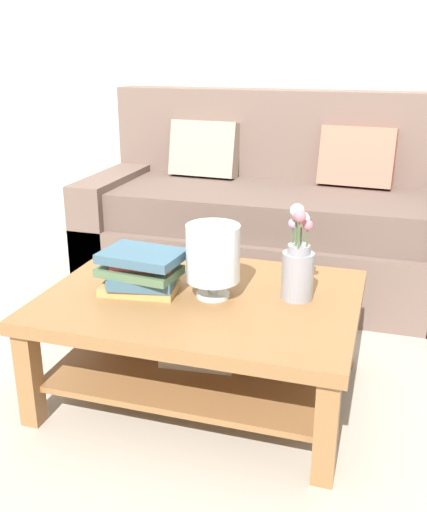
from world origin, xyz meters
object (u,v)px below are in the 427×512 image
(flower_pitcher, at_px, (298,264))
(book_stack_main, at_px, (142,271))
(couch, at_px, (275,220))
(glass_hurricane_vase, at_px, (213,255))
(coffee_table, at_px, (202,321))

(flower_pitcher, bearing_deg, book_stack_main, -168.94)
(couch, xyz_separation_m, flower_pitcher, (0.32, -1.18, 0.19))
(book_stack_main, bearing_deg, couch, 79.01)
(book_stack_main, relative_size, glass_hurricane_vase, 1.18)
(book_stack_main, xyz_separation_m, flower_pitcher, (0.57, 0.11, 0.05))
(coffee_table, relative_size, glass_hurricane_vase, 4.20)
(flower_pitcher, bearing_deg, coffee_table, -168.66)
(glass_hurricane_vase, bearing_deg, book_stack_main, -172.80)
(coffee_table, xyz_separation_m, glass_hurricane_vase, (0.05, -0.01, 0.28))
(couch, distance_m, flower_pitcher, 1.23)
(couch, relative_size, flower_pitcher, 5.75)
(couch, xyz_separation_m, book_stack_main, (-0.25, -1.29, 0.14))
(coffee_table, xyz_separation_m, flower_pitcher, (0.35, 0.07, 0.24))
(coffee_table, relative_size, flower_pitcher, 3.20)
(couch, height_order, coffee_table, couch)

